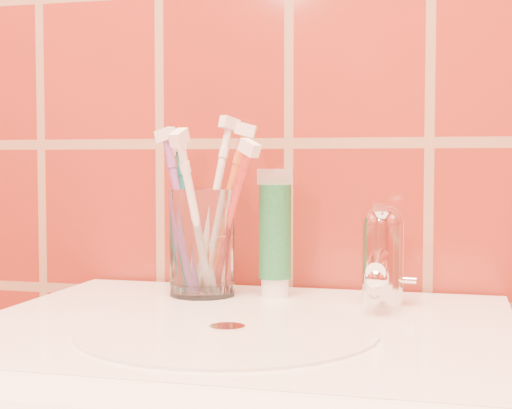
# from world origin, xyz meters

# --- Properties ---
(glass_tumbler) EXTENTS (0.10, 0.10, 0.13)m
(glass_tumbler) POSITION_xyz_m (-0.09, 1.10, 0.92)
(glass_tumbler) COLOR white
(glass_tumbler) RESTS_ON pedestal_sink
(toothpaste_tube) EXTENTS (0.04, 0.04, 0.16)m
(toothpaste_tube) POSITION_xyz_m (0.00, 1.12, 0.92)
(toothpaste_tube) COLOR white
(toothpaste_tube) RESTS_ON pedestal_sink
(faucet) EXTENTS (0.05, 0.11, 0.12)m
(faucet) POSITION_xyz_m (0.14, 1.09, 0.91)
(faucet) COLOR white
(faucet) RESTS_ON pedestal_sink
(toothbrush_0) EXTENTS (0.07, 0.17, 0.23)m
(toothbrush_0) POSITION_xyz_m (-0.08, 1.06, 0.95)
(toothbrush_0) COLOR white
(toothbrush_0) RESTS_ON glass_tumbler
(toothbrush_1) EXTENTS (0.11, 0.13, 0.24)m
(toothbrush_1) POSITION_xyz_m (-0.08, 1.13, 0.96)
(toothbrush_1) COLOR white
(toothbrush_1) RESTS_ON glass_tumbler
(toothbrush_2) EXTENTS (0.14, 0.17, 0.22)m
(toothbrush_2) POSITION_xyz_m (-0.12, 1.13, 0.95)
(toothbrush_2) COLOR #0C5E69
(toothbrush_2) RESTS_ON glass_tumbler
(toothbrush_3) EXTENTS (0.16, 0.15, 0.21)m
(toothbrush_3) POSITION_xyz_m (-0.05, 1.09, 0.94)
(toothbrush_3) COLOR red
(toothbrush_3) RESTS_ON glass_tumbler
(toothbrush_4) EXTENTS (0.11, 0.10, 0.22)m
(toothbrush_4) POSITION_xyz_m (-0.12, 1.10, 0.95)
(toothbrush_4) COLOR #7B4493
(toothbrush_4) RESTS_ON glass_tumbler
(toothbrush_5) EXTENTS (0.09, 0.09, 0.22)m
(toothbrush_5) POSITION_xyz_m (-0.06, 1.12, 0.96)
(toothbrush_5) COLOR #CB5D23
(toothbrush_5) RESTS_ON glass_tumbler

